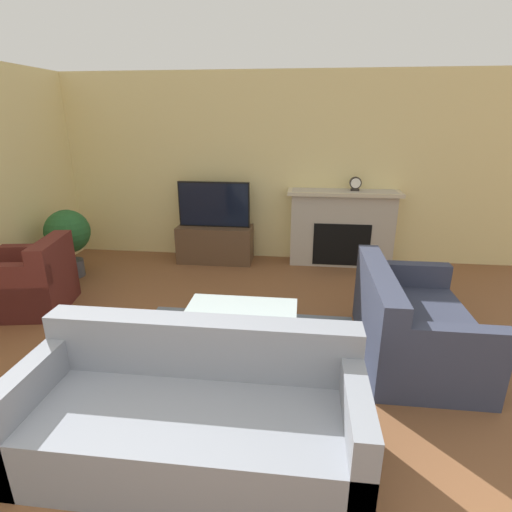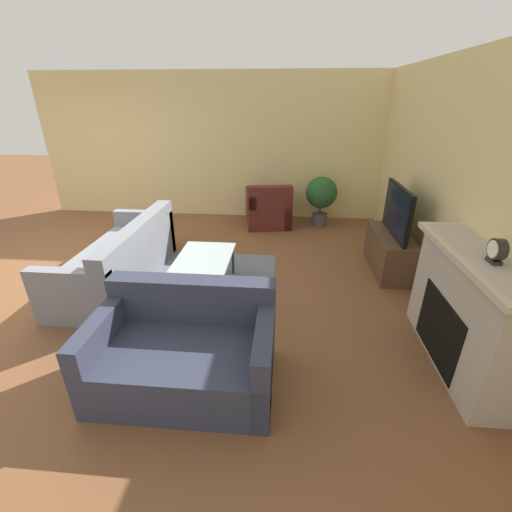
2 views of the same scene
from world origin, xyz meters
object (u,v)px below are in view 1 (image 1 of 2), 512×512
Objects in this scene: tv at (214,204)px; couch_loveseat at (410,326)px; couch_sectional at (193,415)px; mantel_clock at (355,184)px; armchair_by_window at (32,284)px; coffee_table at (240,316)px; potted_plant at (68,235)px.

tv is 3.28m from couch_loveseat.
tv reaches higher than couch_sectional.
mantel_clock is at bearing 3.47° from tv.
couch_sectional is 2.97m from armchair_by_window.
mantel_clock is (1.24, 2.59, 0.79)m from coffee_table.
tv is at bearing 126.15° from armchair_by_window.
couch_sectional reaches higher than coffee_table.
coffee_table is at bearing -115.65° from mantel_clock.
tv is at bearing 45.30° from couch_loveseat.
couch_sectional is at bearing 128.99° from couch_loveseat.
potted_plant is 4.74× the size of mantel_clock.
tv is 2.56m from armchair_by_window.
tv is 1.10× the size of armchair_by_window.
armchair_by_window is 2.58m from coffee_table.
couch_loveseat is 2.58m from mantel_clock.
mantel_clock is at bearing 13.86° from potted_plant.
tv is 1.13× the size of potted_plant.
armchair_by_window is (-2.36, 1.81, 0.01)m from couch_sectional.
armchair_by_window reaches higher than coffee_table.
couch_sectional is 4.09m from mantel_clock.
couch_sectional and armchair_by_window have the same top height.
couch_sectional is 10.85× the size of mantel_clock.
couch_loveseat is 1.59× the size of potted_plant.
potted_plant reaches higher than coffee_table.
armchair_by_window is at bearing -84.29° from potted_plant.
armchair_by_window is (-1.72, -1.81, -0.57)m from tv.
coffee_table is 5.12× the size of mantel_clock.
couch_loveseat is 4.05m from armchair_by_window.
potted_plant reaches higher than couch_loveseat.
armchair_by_window is at bearing -133.64° from tv.
armchair_by_window is (-4.02, 0.47, 0.01)m from couch_loveseat.
couch_loveseat is at bearing 38.99° from couch_sectional.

